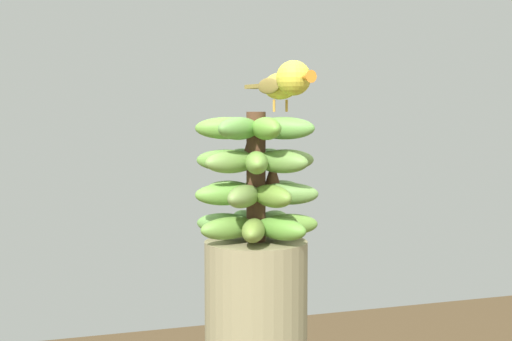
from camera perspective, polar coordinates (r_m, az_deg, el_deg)
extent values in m
cylinder|color=#4C2D1E|center=(1.37, 0.00, -0.52)|extent=(0.04, 0.04, 0.25)
ellipsoid|color=#689943|center=(1.43, 1.26, -4.10)|extent=(0.12, 0.11, 0.04)
ellipsoid|color=#619D46|center=(1.44, -0.91, -4.08)|extent=(0.05, 0.12, 0.04)
ellipsoid|color=#5F9343|center=(1.40, -2.46, -4.31)|extent=(0.12, 0.10, 0.04)
ellipsoid|color=olive|center=(1.35, -2.22, -4.66)|extent=(0.13, 0.07, 0.04)
ellipsoid|color=olive|center=(1.32, -0.21, -4.84)|extent=(0.09, 0.13, 0.04)
ellipsoid|color=#5E9637|center=(1.34, 1.97, -4.71)|extent=(0.09, 0.13, 0.04)
ellipsoid|color=olive|center=(1.39, 2.57, -4.37)|extent=(0.13, 0.06, 0.04)
ellipsoid|color=olive|center=(1.32, 1.31, -2.08)|extent=(0.06, 0.13, 0.04)
ellipsoid|color=#679246|center=(1.36, 2.53, -1.87)|extent=(0.13, 0.09, 0.04)
ellipsoid|color=#648F44|center=(1.41, 1.81, -1.65)|extent=(0.13, 0.09, 0.04)
ellipsoid|color=olive|center=(1.43, -0.17, -1.58)|extent=(0.07, 0.13, 0.04)
ellipsoid|color=#679641|center=(1.41, -2.04, -1.68)|extent=(0.11, 0.12, 0.04)
ellipsoid|color=#659C3D|center=(1.36, -2.46, -1.91)|extent=(0.12, 0.05, 0.04)
ellipsoid|color=olive|center=(1.32, -0.98, -2.10)|extent=(0.11, 0.12, 0.04)
ellipsoid|color=#6E9C3E|center=(1.31, 0.05, 0.63)|extent=(0.08, 0.13, 0.04)
ellipsoid|color=olive|center=(1.33, 2.02, 0.70)|extent=(0.10, 0.12, 0.04)
ellipsoid|color=olive|center=(1.38, 2.37, 0.83)|extent=(0.12, 0.05, 0.04)
ellipsoid|color=#5D9B3F|center=(1.42, 0.99, 0.92)|extent=(0.11, 0.12, 0.04)
ellipsoid|color=#659B42|center=(1.42, -1.08, 0.92)|extent=(0.06, 0.12, 0.04)
ellipsoid|color=#65993F|center=(1.38, -2.40, 0.82)|extent=(0.13, 0.10, 0.04)
ellipsoid|color=olive|center=(1.33, -1.95, 0.69)|extent=(0.13, 0.08, 0.04)
ellipsoid|color=olive|center=(1.41, -1.61, 3.45)|extent=(0.09, 0.13, 0.04)
ellipsoid|color=#619538|center=(1.36, -2.40, 3.42)|extent=(0.13, 0.07, 0.04)
ellipsoid|color=#5C9041|center=(1.32, -1.36, 3.40)|extent=(0.12, 0.11, 0.04)
ellipsoid|color=#639B36|center=(1.31, 0.78, 3.39)|extent=(0.04, 0.12, 0.04)
ellipsoid|color=#629944|center=(1.35, 2.28, 3.41)|extent=(0.12, 0.11, 0.04)
ellipsoid|color=#659940|center=(1.39, 2.01, 3.44)|extent=(0.13, 0.07, 0.04)
ellipsoid|color=#61983F|center=(1.42, 0.30, 3.46)|extent=(0.09, 0.13, 0.04)
cone|color=brown|center=(1.40, -0.65, 1.40)|extent=(0.04, 0.04, 0.06)
cone|color=brown|center=(1.38, 1.38, -0.28)|extent=(0.04, 0.04, 0.06)
cylinder|color=#C68933|center=(1.35, 1.46, 5.24)|extent=(0.00, 0.00, 0.02)
cylinder|color=#C68933|center=(1.37, 2.47, 5.22)|extent=(0.01, 0.00, 0.02)
ellipsoid|color=gold|center=(1.36, 1.98, 6.81)|extent=(0.06, 0.11, 0.05)
ellipsoid|color=olive|center=(1.35, 1.01, 6.82)|extent=(0.02, 0.08, 0.03)
ellipsoid|color=olive|center=(1.38, 2.70, 6.77)|extent=(0.02, 0.08, 0.03)
cube|color=olive|center=(1.43, 0.21, 6.78)|extent=(0.04, 0.08, 0.01)
sphere|color=gold|center=(1.32, 3.04, 7.44)|extent=(0.07, 0.07, 0.07)
sphere|color=black|center=(1.33, 4.14, 7.63)|extent=(0.01, 0.01, 0.01)
cone|color=orange|center=(1.29, 4.04, 7.52)|extent=(0.03, 0.04, 0.02)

